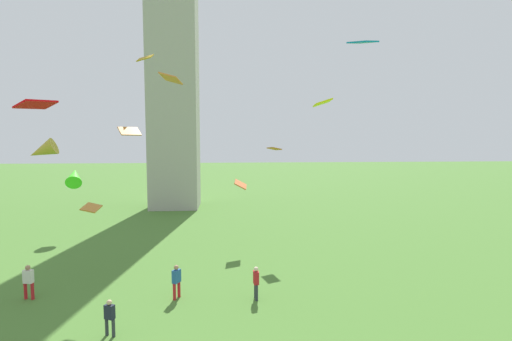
# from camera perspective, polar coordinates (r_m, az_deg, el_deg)

# --- Properties ---
(person_0) EXTENTS (0.47, 0.38, 1.57)m
(person_0) POSITION_cam_1_polar(r_m,az_deg,el_deg) (18.26, -20.86, -19.44)
(person_0) COLOR #2D3338
(person_0) RESTS_ON ground_plane
(person_1) EXTENTS (0.55, 0.36, 1.79)m
(person_1) POSITION_cam_1_polar(r_m,az_deg,el_deg) (23.65, -30.65, -13.78)
(person_1) COLOR red
(person_1) RESTS_ON ground_plane
(person_2) EXTENTS (0.29, 0.53, 1.71)m
(person_2) POSITION_cam_1_polar(r_m,az_deg,el_deg) (20.56, 0.01, -16.03)
(person_2) COLOR #2D3338
(person_2) RESTS_ON ground_plane
(person_3) EXTENTS (0.45, 0.53, 1.77)m
(person_3) POSITION_cam_1_polar(r_m,az_deg,el_deg) (21.03, -11.70, -15.55)
(person_3) COLOR red
(person_3) RESTS_ON ground_plane
(kite_flying_0) EXTENTS (1.09, 1.32, 0.29)m
(kite_flying_0) POSITION_cam_1_polar(r_m,az_deg,el_deg) (29.04, 2.73, 3.25)
(kite_flying_0) COLOR #BF6410
(kite_flying_1) EXTENTS (1.19, 0.99, 0.66)m
(kite_flying_1) POSITION_cam_1_polar(r_m,az_deg,el_deg) (29.61, -16.11, 15.72)
(kite_flying_1) COLOR #B68D14
(kite_flying_2) EXTENTS (1.87, 2.53, 2.08)m
(kite_flying_2) POSITION_cam_1_polar(r_m,az_deg,el_deg) (36.56, -25.32, -0.77)
(kite_flying_2) COLOR #42F023
(kite_flying_3) EXTENTS (1.00, 1.41, 0.73)m
(kite_flying_3) POSITION_cam_1_polar(r_m,az_deg,el_deg) (29.28, -2.31, -2.05)
(kite_flying_3) COLOR #CE622A
(kite_flying_4) EXTENTS (1.82, 1.21, 1.50)m
(kite_flying_4) POSITION_cam_1_polar(r_m,az_deg,el_deg) (25.60, -29.09, 2.57)
(kite_flying_4) COLOR gold
(kite_flying_5) EXTENTS (0.95, 1.30, 0.47)m
(kite_flying_5) POSITION_cam_1_polar(r_m,az_deg,el_deg) (25.21, -23.20, -5.08)
(kite_flying_5) COLOR #C47C29
(kite_flying_6) EXTENTS (1.73, 1.90, 0.43)m
(kite_flying_6) POSITION_cam_1_polar(r_m,az_deg,el_deg) (20.58, -29.81, 8.49)
(kite_flying_6) COLOR red
(kite_flying_7) EXTENTS (1.50, 1.69, 0.39)m
(kite_flying_7) POSITION_cam_1_polar(r_m,az_deg,el_deg) (22.30, 15.52, 17.86)
(kite_flying_7) COLOR #0C7EB4
(kite_flying_8) EXTENTS (1.50, 1.44, 0.78)m
(kite_flying_8) POSITION_cam_1_polar(r_m,az_deg,el_deg) (25.06, -12.53, 13.17)
(kite_flying_8) COLOR orange
(kite_flying_9) EXTENTS (1.15, 1.58, 0.45)m
(kite_flying_9) POSITION_cam_1_polar(r_m,az_deg,el_deg) (23.87, 9.84, 9.87)
(kite_flying_9) COLOR #E9E806
(kite_flying_10) EXTENTS (1.40, 1.28, 0.54)m
(kite_flying_10) POSITION_cam_1_polar(r_m,az_deg,el_deg) (24.06, -18.23, 5.56)
(kite_flying_10) COLOR #C6732A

